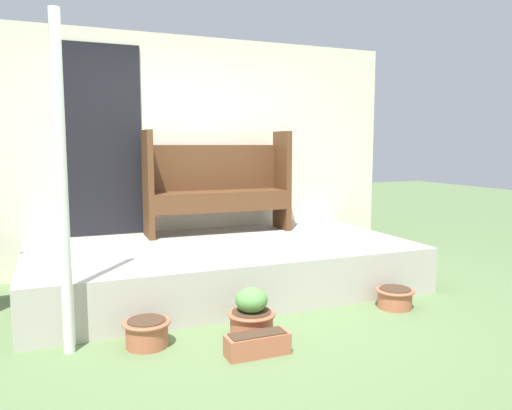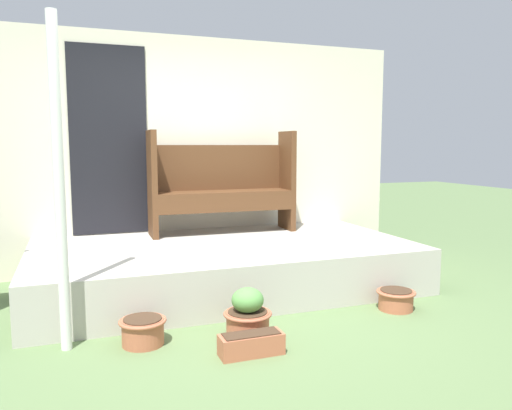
{
  "view_description": "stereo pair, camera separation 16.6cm",
  "coord_description": "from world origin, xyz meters",
  "px_view_note": "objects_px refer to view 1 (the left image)",
  "views": [
    {
      "loc": [
        -1.33,
        -3.61,
        1.4
      ],
      "look_at": [
        0.3,
        0.33,
        0.89
      ],
      "focal_mm": 35.0,
      "sensor_mm": 36.0,
      "label": 1
    },
    {
      "loc": [
        -1.18,
        -3.67,
        1.4
      ],
      "look_at": [
        0.3,
        0.33,
        0.89
      ],
      "focal_mm": 35.0,
      "sensor_mm": 36.0,
      "label": 2
    }
  ],
  "objects_px": {
    "support_post": "(62,187)",
    "flower_pot_left": "(147,332)",
    "bench": "(217,182)",
    "planter_box_rect": "(257,344)",
    "flower_pot_right": "(395,297)",
    "flower_pot_middle": "(252,315)"
  },
  "relations": [
    {
      "from": "flower_pot_right",
      "to": "planter_box_rect",
      "type": "distance_m",
      "value": 1.54
    },
    {
      "from": "flower_pot_right",
      "to": "planter_box_rect",
      "type": "bearing_deg",
      "value": -163.14
    },
    {
      "from": "support_post",
      "to": "bench",
      "type": "xyz_separation_m",
      "value": [
        1.63,
        1.73,
        -0.13
      ]
    },
    {
      "from": "bench",
      "to": "flower_pot_left",
      "type": "height_order",
      "value": "bench"
    },
    {
      "from": "bench",
      "to": "flower_pot_right",
      "type": "xyz_separation_m",
      "value": [
        1.01,
        -1.81,
        -0.9
      ]
    },
    {
      "from": "bench",
      "to": "planter_box_rect",
      "type": "xyz_separation_m",
      "value": [
        -0.46,
        -2.26,
        -0.92
      ]
    },
    {
      "from": "bench",
      "to": "flower_pot_right",
      "type": "distance_m",
      "value": 2.26
    },
    {
      "from": "bench",
      "to": "flower_pot_right",
      "type": "height_order",
      "value": "bench"
    },
    {
      "from": "support_post",
      "to": "flower_pot_middle",
      "type": "xyz_separation_m",
      "value": [
        1.25,
        -0.21,
        -0.97
      ]
    },
    {
      "from": "flower_pot_left",
      "to": "bench",
      "type": "bearing_deg",
      "value": 58.51
    },
    {
      "from": "support_post",
      "to": "flower_pot_left",
      "type": "bearing_deg",
      "value": -11.17
    },
    {
      "from": "flower_pot_left",
      "to": "planter_box_rect",
      "type": "distance_m",
      "value": 0.79
    },
    {
      "from": "flower_pot_right",
      "to": "planter_box_rect",
      "type": "xyz_separation_m",
      "value": [
        -1.47,
        -0.45,
        -0.02
      ]
    },
    {
      "from": "bench",
      "to": "flower_pot_middle",
      "type": "distance_m",
      "value": 2.14
    },
    {
      "from": "flower_pot_left",
      "to": "planter_box_rect",
      "type": "bearing_deg",
      "value": -32.98
    },
    {
      "from": "support_post",
      "to": "flower_pot_left",
      "type": "xyz_separation_m",
      "value": [
        0.51,
        -0.1,
        -1.02
      ]
    },
    {
      "from": "flower_pot_middle",
      "to": "support_post",
      "type": "bearing_deg",
      "value": 170.54
    },
    {
      "from": "bench",
      "to": "planter_box_rect",
      "type": "height_order",
      "value": "bench"
    },
    {
      "from": "bench",
      "to": "flower_pot_middle",
      "type": "xyz_separation_m",
      "value": [
        -0.37,
        -1.94,
        -0.84
      ]
    },
    {
      "from": "support_post",
      "to": "flower_pot_middle",
      "type": "distance_m",
      "value": 1.6
    },
    {
      "from": "support_post",
      "to": "flower_pot_middle",
      "type": "relative_size",
      "value": 6.21
    },
    {
      "from": "flower_pot_left",
      "to": "flower_pot_right",
      "type": "xyz_separation_m",
      "value": [
        2.13,
        0.02,
        -0.01
      ]
    }
  ]
}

